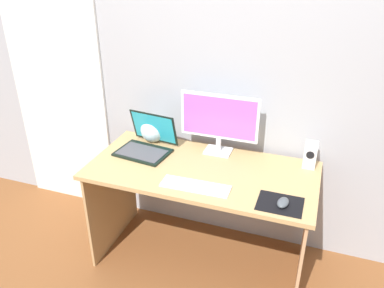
{
  "coord_description": "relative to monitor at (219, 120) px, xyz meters",
  "views": [
    {
      "loc": [
        0.65,
        -2.03,
        2.03
      ],
      "look_at": [
        -0.06,
        -0.02,
        0.93
      ],
      "focal_mm": 36.41,
      "sensor_mm": 36.0,
      "label": 1
    }
  ],
  "objects": [
    {
      "name": "laptop",
      "position": [
        -0.47,
        -0.14,
        -0.19
      ],
      "size": [
        0.38,
        0.35,
        0.25
      ],
      "color": "black",
      "rests_on": "desk"
    },
    {
      "name": "monitor",
      "position": [
        0.0,
        0.0,
        0.0
      ],
      "size": [
        0.53,
        0.14,
        0.42
      ],
      "color": "white",
      "rests_on": "desk"
    },
    {
      "name": "ground_plane",
      "position": [
        -0.04,
        -0.26,
        -0.99
      ],
      "size": [
        8.0,
        8.0,
        0.0
      ],
      "primitive_type": "plane",
      "color": "brown"
    },
    {
      "name": "desk",
      "position": [
        -0.04,
        -0.26,
        -0.39
      ],
      "size": [
        1.45,
        0.7,
        0.76
      ],
      "color": "tan",
      "rests_on": "ground_plane"
    },
    {
      "name": "mouse",
      "position": [
        0.51,
        -0.48,
        -0.22
      ],
      "size": [
        0.07,
        0.11,
        0.04
      ],
      "primitive_type": "ellipsoid",
      "rotation": [
        0.0,
        0.0,
        -0.15
      ],
      "color": "#454C52",
      "rests_on": "mousepad"
    },
    {
      "name": "speaker_right",
      "position": [
        0.61,
        0.0,
        -0.15
      ],
      "size": [
        0.08,
        0.09,
        0.17
      ],
      "color": "white",
      "rests_on": "desk"
    },
    {
      "name": "fishbowl",
      "position": [
        -0.49,
        0.01,
        -0.15
      ],
      "size": [
        0.18,
        0.18,
        0.18
      ],
      "primitive_type": "sphere",
      "color": "silver",
      "rests_on": "desk"
    },
    {
      "name": "wall_back",
      "position": [
        -0.04,
        0.15,
        0.26
      ],
      "size": [
        6.0,
        0.04,
        2.5
      ],
      "primitive_type": "cube",
      "color": "#9CA0A8",
      "rests_on": "ground_plane"
    },
    {
      "name": "mousepad",
      "position": [
        0.49,
        -0.47,
        -0.24
      ],
      "size": [
        0.25,
        0.2,
        0.0
      ],
      "primitive_type": "cube",
      "color": "black",
      "rests_on": "desk"
    },
    {
      "name": "keyboard_external",
      "position": [
        -0.01,
        -0.46,
        -0.23
      ],
      "size": [
        0.42,
        0.14,
        0.01
      ],
      "primitive_type": "cube",
      "rotation": [
        0.0,
        0.0,
        0.02
      ],
      "color": "white",
      "rests_on": "desk"
    },
    {
      "name": "door_left",
      "position": [
        -1.35,
        0.12,
        0.02
      ],
      "size": [
        0.82,
        0.02,
        2.02
      ],
      "primitive_type": "cube",
      "color": "white",
      "rests_on": "ground_plane"
    }
  ]
}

